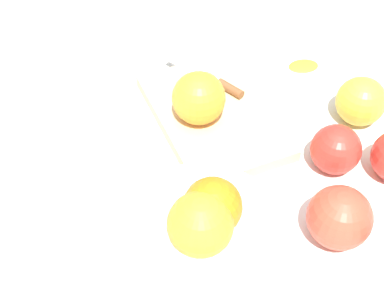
{
  "coord_description": "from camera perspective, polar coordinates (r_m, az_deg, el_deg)",
  "views": [
    {
      "loc": [
        -0.46,
        0.17,
        0.56
      ],
      "look_at": [
        0.03,
        0.1,
        0.04
      ],
      "focal_mm": 49.78,
      "sensor_mm": 36.0,
      "label": 1
    }
  ],
  "objects": [
    {
      "name": "apple_front_right",
      "position": [
        0.82,
        17.63,
        4.38
      ],
      "size": [
        0.07,
        0.07,
        0.07
      ],
      "primitive_type": "sphere",
      "color": "gold",
      "rests_on": "ground_plane"
    },
    {
      "name": "cutting_board",
      "position": [
        0.8,
        2.21,
        3.01
      ],
      "size": [
        0.28,
        0.21,
        0.02
      ],
      "primitive_type": "cube",
      "rotation": [
        0.0,
        0.0,
        0.24
      ],
      "color": "#DBB77F",
      "rests_on": "ground_plane"
    },
    {
      "name": "apple_front_left_3",
      "position": [
        0.67,
        15.51,
        -7.61
      ],
      "size": [
        0.08,
        0.08,
        0.08
      ],
      "primitive_type": "sphere",
      "color": "#D6422D",
      "rests_on": "ground_plane"
    },
    {
      "name": "knife",
      "position": [
        0.84,
        2.37,
        6.82
      ],
      "size": [
        0.13,
        0.11,
        0.01
      ],
      "color": "silver",
      "rests_on": "cutting_board"
    },
    {
      "name": "bowl",
      "position": [
        0.63,
        1.29,
        -8.91
      ],
      "size": [
        0.18,
        0.18,
        0.11
      ],
      "color": "silver",
      "rests_on": "ground_plane"
    },
    {
      "name": "ground_plane",
      "position": [
        0.75,
        7.82,
        -2.75
      ],
      "size": [
        2.4,
        2.4,
        0.0
      ],
      "primitive_type": "plane",
      "color": "silver"
    },
    {
      "name": "orange_on_board",
      "position": [
        0.76,
        0.73,
        4.94
      ],
      "size": [
        0.08,
        0.08,
        0.08
      ],
      "primitive_type": "sphere",
      "color": "orange",
      "rests_on": "cutting_board"
    },
    {
      "name": "apple_front_center",
      "position": [
        0.75,
        15.15,
        -0.57
      ],
      "size": [
        0.07,
        0.07,
        0.07
      ],
      "primitive_type": "sphere",
      "color": "red",
      "rests_on": "ground_plane"
    },
    {
      "name": "citrus_peel",
      "position": [
        0.92,
        11.88,
        8.35
      ],
      "size": [
        0.04,
        0.06,
        0.01
      ],
      "primitive_type": "ellipsoid",
      "rotation": [
        0.0,
        0.0,
        4.81
      ],
      "color": "orange",
      "rests_on": "ground_plane"
    }
  ]
}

